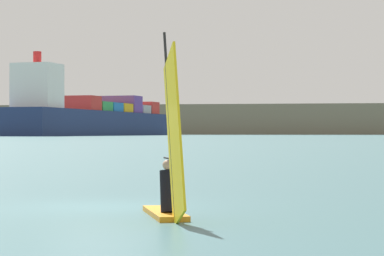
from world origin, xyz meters
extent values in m
plane|color=#386066|center=(0.00, 0.00, 0.00)|extent=(4000.00, 4000.00, 0.00)
cube|color=orange|center=(2.23, -1.63, 0.06)|extent=(1.80, 2.69, 0.12)
cylinder|color=black|center=(2.53, -2.22, 2.11)|extent=(0.77, 1.43, 4.00)
cube|color=yellow|center=(2.79, -2.72, 1.82)|extent=(1.21, 2.30, 3.88)
cylinder|color=black|center=(2.49, -2.15, 1.30)|extent=(0.65, 1.22, 0.04)
cylinder|color=black|center=(2.39, -1.95, 0.58)|extent=(0.51, 0.58, 0.96)
sphere|color=tan|center=(2.39, -1.95, 1.15)|extent=(0.22, 0.22, 0.22)
cube|color=navy|center=(-173.34, 407.06, 6.85)|extent=(31.92, 175.38, 13.69)
cube|color=silver|center=(-174.90, 340.66, 24.61)|extent=(21.07, 18.11, 21.82)
cylinder|color=red|center=(-174.90, 340.66, 38.52)|extent=(4.00, 4.00, 6.00)
cube|color=red|center=(-173.90, 383.50, 17.59)|extent=(25.36, 14.52, 7.80)
cube|color=#2D8C47|center=(-173.53, 398.97, 16.29)|extent=(25.36, 14.52, 5.20)
cube|color=#1E66AD|center=(-173.17, 414.45, 16.29)|extent=(25.36, 14.52, 5.20)
cube|color=gold|center=(-172.80, 429.92, 16.29)|extent=(25.36, 14.52, 5.20)
cube|color=#59388C|center=(-172.44, 445.40, 18.89)|extent=(25.36, 14.52, 10.40)
cube|color=#99999E|center=(-172.08, 460.87, 16.29)|extent=(25.36, 14.52, 5.20)
cube|color=red|center=(-171.71, 476.35, 17.59)|extent=(25.36, 14.52, 7.80)
cube|color=#756B56|center=(-164.25, 833.74, 12.16)|extent=(1182.96, 603.70, 24.32)
camera|label=1|loc=(7.79, -18.74, 1.86)|focal=75.67mm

